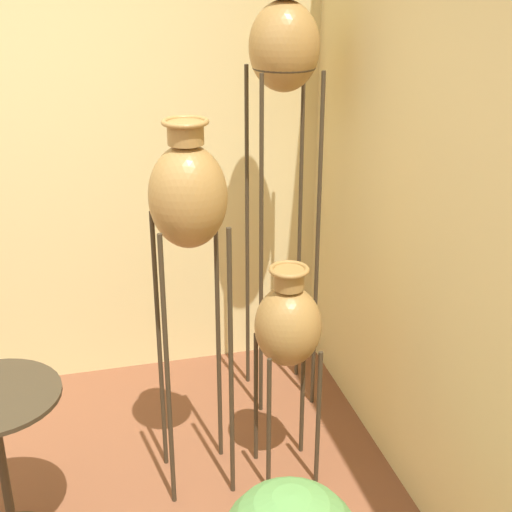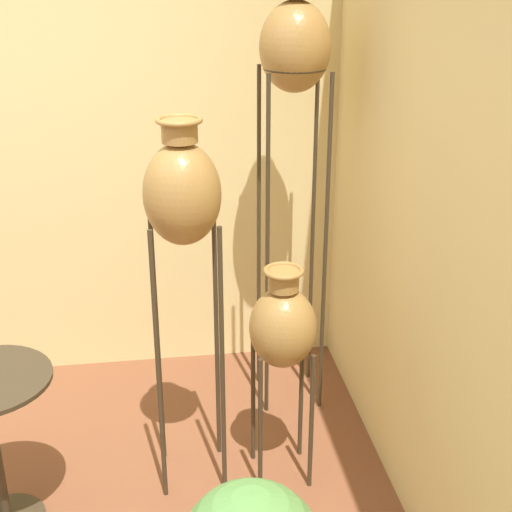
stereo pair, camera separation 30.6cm
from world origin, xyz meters
name	(u,v)px [view 1 (the left image)]	position (x,y,z in m)	size (l,w,h in m)	color
vase_stand_tall	(284,58)	(1.47, 1.34, 1.75)	(0.32, 0.32, 2.06)	#382D1E
vase_stand_medium	(188,202)	(0.92, 0.77, 1.30)	(0.30, 0.30, 1.62)	#382D1E
vase_stand_short	(288,327)	(1.32, 0.72, 0.74)	(0.28, 0.28, 1.01)	#382D1E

